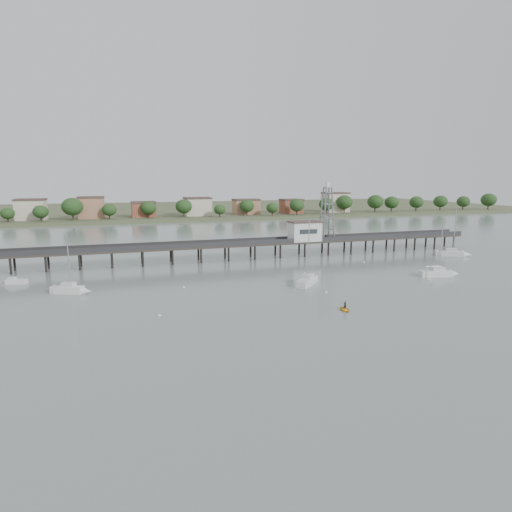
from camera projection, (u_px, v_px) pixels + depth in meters
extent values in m
plane|color=slate|center=(318.00, 349.00, 51.97)|extent=(500.00, 500.00, 0.00)
cube|color=#2D2823|center=(213.00, 246.00, 107.54)|extent=(150.00, 5.00, 0.50)
cube|color=#333335|center=(215.00, 244.00, 105.15)|extent=(150.00, 0.12, 1.10)
cube|color=#333335|center=(211.00, 242.00, 109.65)|extent=(150.00, 0.12, 1.10)
cylinder|color=black|center=(215.00, 255.00, 106.10)|extent=(0.50, 0.50, 4.40)
cylinder|color=black|center=(212.00, 253.00, 109.66)|extent=(0.50, 0.50, 4.40)
cylinder|color=black|center=(454.00, 242.00, 128.04)|extent=(0.50, 0.50, 4.40)
cylinder|color=black|center=(445.00, 240.00, 131.60)|extent=(0.50, 0.50, 4.40)
cube|color=silver|center=(305.00, 232.00, 114.56)|extent=(8.00, 5.00, 5.00)
cube|color=#4C3833|center=(305.00, 222.00, 114.09)|extent=(8.40, 5.40, 0.30)
cube|color=slate|center=(328.00, 188.00, 114.45)|extent=(1.80, 1.80, 0.30)
cube|color=silver|center=(328.00, 185.00, 114.32)|extent=(0.90, 0.90, 1.20)
cube|color=silver|center=(437.00, 274.00, 90.71)|extent=(6.22, 3.45, 1.65)
cone|color=silver|center=(454.00, 274.00, 91.08)|extent=(2.86, 2.74, 2.28)
cube|color=silver|center=(438.00, 269.00, 90.51)|extent=(2.93, 2.33, 0.75)
cylinder|color=#A5A8AA|center=(441.00, 245.00, 89.63)|extent=(0.18, 0.18, 11.01)
cylinder|color=#A5A8AA|center=(433.00, 266.00, 90.31)|extent=(3.38, 0.82, 0.12)
cube|color=silver|center=(307.00, 282.00, 83.79)|extent=(5.84, 5.95, 1.65)
cone|color=silver|center=(313.00, 278.00, 87.11)|extent=(3.42, 3.42, 2.33)
cube|color=silver|center=(307.00, 276.00, 83.58)|extent=(3.20, 3.22, 0.75)
cylinder|color=#A5A8AA|center=(309.00, 249.00, 83.02)|extent=(0.18, 0.18, 11.26)
cylinder|color=#A5A8AA|center=(306.00, 274.00, 82.60)|extent=(2.51, 2.61, 0.12)
cube|color=silver|center=(451.00, 254.00, 115.16)|extent=(6.35, 5.35, 1.65)
cone|color=silver|center=(466.00, 255.00, 114.11)|extent=(3.42, 3.37, 2.36)
cube|color=silver|center=(451.00, 250.00, 114.95)|extent=(3.29, 3.07, 0.75)
cylinder|color=#A5A8AA|center=(455.00, 230.00, 113.89)|extent=(0.18, 0.18, 11.38)
cylinder|color=#A5A8AA|center=(448.00, 248.00, 115.13)|extent=(3.00, 2.08, 0.12)
cube|color=silver|center=(69.00, 291.00, 77.26)|extent=(5.43, 3.82, 1.65)
cone|color=silver|center=(86.00, 291.00, 76.96)|extent=(2.72, 2.65, 1.97)
cube|color=silver|center=(69.00, 284.00, 77.05)|extent=(2.69, 2.34, 0.75)
cylinder|color=#A5A8AA|center=(69.00, 261.00, 76.24)|extent=(0.18, 0.18, 9.50)
cylinder|color=#A5A8AA|center=(64.00, 281.00, 77.04)|extent=(2.76, 1.28, 0.12)
cube|color=silver|center=(17.00, 282.00, 84.26)|extent=(4.16, 2.77, 1.07)
cube|color=silver|center=(12.00, 279.00, 84.16)|extent=(1.63, 1.63, 0.64)
imported|color=yellow|center=(345.00, 310.00, 67.22)|extent=(1.90, 0.80, 2.57)
imported|color=black|center=(345.00, 310.00, 67.22)|extent=(0.65, 1.32, 0.30)
ellipsoid|color=#F7F0C0|center=(326.00, 292.00, 77.78)|extent=(0.56, 0.56, 0.39)
ellipsoid|color=#F7F0C0|center=(364.00, 262.00, 106.45)|extent=(0.56, 0.56, 0.39)
ellipsoid|color=#F7F0C0|center=(159.00, 316.00, 64.45)|extent=(0.56, 0.56, 0.39)
ellipsoid|color=#F7F0C0|center=(429.00, 280.00, 87.14)|extent=(0.56, 0.56, 0.39)
ellipsoid|color=#F7F0C0|center=(184.00, 287.00, 81.36)|extent=(0.56, 0.56, 0.39)
cube|color=#475133|center=(154.00, 210.00, 281.49)|extent=(500.00, 170.00, 1.40)
cube|color=brown|center=(31.00, 210.00, 203.84)|extent=(13.00, 10.50, 9.00)
cube|color=brown|center=(92.00, 209.00, 211.95)|extent=(13.00, 10.50, 9.00)
cube|color=brown|center=(144.00, 208.00, 219.46)|extent=(13.00, 10.50, 9.00)
cube|color=brown|center=(198.00, 207.00, 227.87)|extent=(13.00, 10.50, 9.00)
cube|color=brown|center=(246.00, 206.00, 235.99)|extent=(13.00, 10.50, 9.00)
cube|color=brown|center=(291.00, 205.00, 244.10)|extent=(13.00, 10.50, 9.00)
cube|color=brown|center=(335.00, 204.00, 252.51)|extent=(13.00, 10.50, 9.00)
ellipsoid|color=#1A3A18|center=(166.00, 209.00, 211.17)|extent=(8.00, 8.00, 6.80)
ellipsoid|color=#1A3A18|center=(376.00, 204.00, 247.22)|extent=(8.00, 8.00, 6.80)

